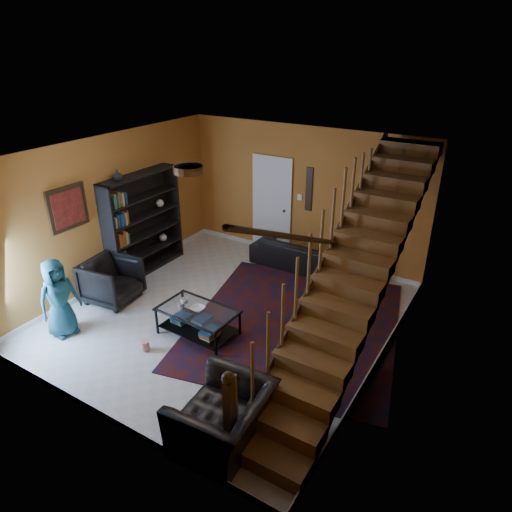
# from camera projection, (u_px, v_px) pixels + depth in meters

# --- Properties ---
(floor) EXTENTS (5.50, 5.50, 0.00)m
(floor) POSITION_uv_depth(u_px,v_px,m) (228.00, 315.00, 7.84)
(floor) COLOR beige
(floor) RESTS_ON ground
(room) EXTENTS (5.50, 5.50, 5.50)m
(room) POSITION_uv_depth(u_px,v_px,m) (212.00, 265.00, 9.47)
(room) COLOR #A35D24
(room) RESTS_ON ground
(staircase) EXTENTS (0.95, 5.02, 3.18)m
(staircase) POSITION_uv_depth(u_px,v_px,m) (353.00, 274.00, 6.23)
(staircase) COLOR brown
(staircase) RESTS_ON floor
(bookshelf) EXTENTS (0.35, 1.80, 2.00)m
(bookshelf) POSITION_uv_depth(u_px,v_px,m) (144.00, 225.00, 9.02)
(bookshelf) COLOR black
(bookshelf) RESTS_ON floor
(door) EXTENTS (0.82, 0.05, 2.05)m
(door) POSITION_uv_depth(u_px,v_px,m) (272.00, 207.00, 9.82)
(door) COLOR silver
(door) RESTS_ON floor
(framed_picture) EXTENTS (0.04, 0.74, 0.74)m
(framed_picture) POSITION_uv_depth(u_px,v_px,m) (68.00, 208.00, 7.60)
(framed_picture) COLOR maroon
(framed_picture) RESTS_ON room
(wall_hanging) EXTENTS (0.14, 0.03, 0.90)m
(wall_hanging) POSITION_uv_depth(u_px,v_px,m) (309.00, 189.00, 9.20)
(wall_hanging) COLOR black
(wall_hanging) RESTS_ON room
(ceiling_fixture) EXTENTS (0.40, 0.40, 0.10)m
(ceiling_fixture) POSITION_uv_depth(u_px,v_px,m) (188.00, 169.00, 6.04)
(ceiling_fixture) COLOR #3F2814
(ceiling_fixture) RESTS_ON room
(rug) EXTENTS (4.02, 4.37, 0.02)m
(rug) POSITION_uv_depth(u_px,v_px,m) (295.00, 323.00, 7.62)
(rug) COLOR #40110B
(rug) RESTS_ON floor
(sofa) EXTENTS (1.97, 0.79, 0.57)m
(sofa) POSITION_uv_depth(u_px,v_px,m) (299.00, 254.00, 9.40)
(sofa) COLOR black
(sofa) RESTS_ON floor
(armchair_left) EXTENTS (0.97, 0.95, 0.79)m
(armchair_left) POSITION_uv_depth(u_px,v_px,m) (112.00, 281.00, 8.13)
(armchair_left) COLOR black
(armchair_left) RESTS_ON floor
(armchair_right) EXTENTS (1.05, 1.18, 0.72)m
(armchair_right) POSITION_uv_depth(u_px,v_px,m) (223.00, 418.00, 5.25)
(armchair_right) COLOR black
(armchair_right) RESTS_ON floor
(person_adult_a) EXTENTS (0.55, 0.38, 1.43)m
(person_adult_a) POSITION_uv_depth(u_px,v_px,m) (344.00, 265.00, 8.98)
(person_adult_a) COLOR black
(person_adult_a) RESTS_ON sofa
(person_adult_b) EXTENTS (0.74, 0.61, 1.39)m
(person_adult_b) POSITION_uv_depth(u_px,v_px,m) (360.00, 270.00, 8.83)
(person_adult_b) COLOR black
(person_adult_b) RESTS_ON sofa
(person_child) EXTENTS (0.50, 0.69, 1.31)m
(person_child) POSITION_uv_depth(u_px,v_px,m) (59.00, 298.00, 7.10)
(person_child) COLOR #1B5568
(person_child) RESTS_ON armchair_left
(coffee_table) EXTENTS (1.25, 0.76, 0.47)m
(coffee_table) POSITION_uv_depth(u_px,v_px,m) (198.00, 320.00, 7.23)
(coffee_table) COLOR black
(coffee_table) RESTS_ON floor
(cup_a) EXTENTS (0.13, 0.13, 0.10)m
(cup_a) POSITION_uv_depth(u_px,v_px,m) (184.00, 301.00, 7.28)
(cup_a) COLOR #999999
(cup_a) RESTS_ON coffee_table
(cup_b) EXTENTS (0.11, 0.11, 0.08)m
(cup_b) POSITION_uv_depth(u_px,v_px,m) (181.00, 305.00, 7.18)
(cup_b) COLOR #999999
(cup_b) RESTS_ON coffee_table
(bowl) EXTENTS (0.22, 0.22, 0.05)m
(bowl) POSITION_uv_depth(u_px,v_px,m) (198.00, 309.00, 7.13)
(bowl) COLOR #999999
(bowl) RESTS_ON coffee_table
(vase) EXTENTS (0.18, 0.18, 0.19)m
(vase) POSITION_uv_depth(u_px,v_px,m) (117.00, 175.00, 8.14)
(vase) COLOR #999999
(vase) RESTS_ON bookshelf
(popcorn_bucket) EXTENTS (0.16, 0.16, 0.15)m
(popcorn_bucket) POSITION_uv_depth(u_px,v_px,m) (145.00, 345.00, 6.93)
(popcorn_bucket) COLOR red
(popcorn_bucket) RESTS_ON rug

